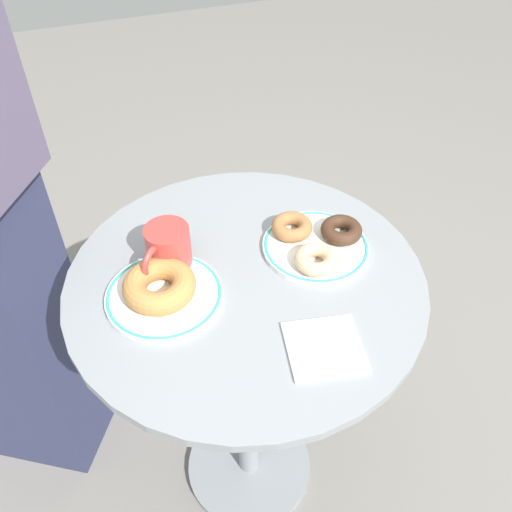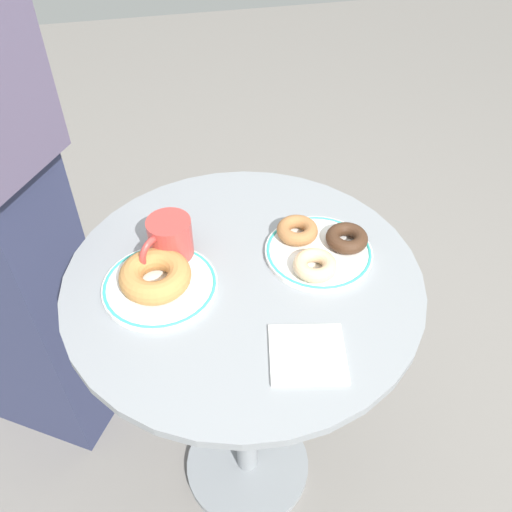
{
  "view_description": "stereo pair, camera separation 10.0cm",
  "coord_description": "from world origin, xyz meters",
  "views": [
    {
      "loc": [
        -0.22,
        -0.65,
        1.48
      ],
      "look_at": [
        0.03,
        0.03,
        0.79
      ],
      "focal_mm": 37.98,
      "sensor_mm": 36.0,
      "label": 1
    },
    {
      "loc": [
        -0.12,
        -0.68,
        1.48
      ],
      "look_at": [
        0.03,
        0.03,
        0.79
      ],
      "focal_mm": 37.98,
      "sensor_mm": 36.0,
      "label": 2
    }
  ],
  "objects": [
    {
      "name": "coffee_mug",
      "position": [
        -0.12,
        0.07,
        0.81
      ],
      "size": [
        0.1,
        0.1,
        0.09
      ],
      "color": "#B73D38",
      "rests_on": "cafe_table"
    },
    {
      "name": "cafe_table",
      "position": [
        0.0,
        0.0,
        0.53
      ],
      "size": [
        0.66,
        0.66,
        0.77
      ],
      "color": "gray",
      "rests_on": "ground"
    },
    {
      "name": "plate_right",
      "position": [
        0.15,
        0.03,
        0.78
      ],
      "size": [
        0.2,
        0.2,
        0.01
      ],
      "color": "white",
      "rests_on": "cafe_table"
    },
    {
      "name": "ground_plane",
      "position": [
        0.0,
        0.0,
        -0.01
      ],
      "size": [
        7.0,
        7.0,
        0.02
      ],
      "primitive_type": "cube",
      "color": "gray"
    },
    {
      "name": "donut_cinnamon",
      "position": [
        0.12,
        0.07,
        0.8
      ],
      "size": [
        0.09,
        0.09,
        0.03
      ],
      "primitive_type": "torus",
      "rotation": [
        0.0,
        0.0,
        1.67
      ],
      "color": "#A36B3D",
      "rests_on": "plate_right"
    },
    {
      "name": "donut_glazed",
      "position": [
        0.13,
        -0.03,
        0.8
      ],
      "size": [
        0.08,
        0.08,
        0.03
      ],
      "primitive_type": "torus",
      "rotation": [
        0.0,
        0.0,
        4.72
      ],
      "color": "#E0B789",
      "rests_on": "plate_right"
    },
    {
      "name": "plate_left",
      "position": [
        -0.15,
        0.0,
        0.78
      ],
      "size": [
        0.21,
        0.21,
        0.01
      ],
      "color": "white",
      "rests_on": "cafe_table"
    },
    {
      "name": "paper_napkin",
      "position": [
        0.07,
        -0.2,
        0.77
      ],
      "size": [
        0.14,
        0.14,
        0.01
      ],
      "primitive_type": "cube",
      "rotation": [
        0.0,
        0.0,
        -0.19
      ],
      "color": "white",
      "rests_on": "cafe_table"
    },
    {
      "name": "donut_chocolate",
      "position": [
        0.21,
        0.03,
        0.8
      ],
      "size": [
        0.08,
        0.08,
        0.03
      ],
      "primitive_type": "torus",
      "rotation": [
        0.0,
        0.0,
        1.52
      ],
      "color": "#422819",
      "rests_on": "plate_right"
    },
    {
      "name": "donut_old_fashioned",
      "position": [
        -0.16,
        0.0,
        0.8
      ],
      "size": [
        0.17,
        0.17,
        0.04
      ],
      "primitive_type": "torus",
      "rotation": [
        0.0,
        0.0,
        1.18
      ],
      "color": "#BC7F42",
      "rests_on": "plate_left"
    }
  ]
}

